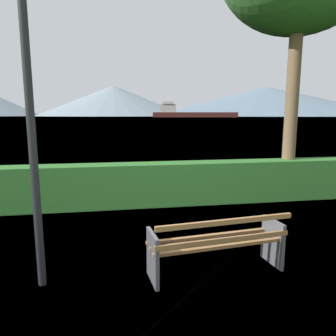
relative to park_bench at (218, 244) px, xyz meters
name	(u,v)px	position (x,y,z in m)	size (l,w,h in m)	color
ground_plane	(215,271)	(-0.01, 0.06, -0.43)	(1400.00, 1400.00, 0.00)	#4C6B33
water_surface	(115,117)	(-0.01, 307.83, -0.43)	(620.00, 620.00, 0.00)	slate
park_bench	(218,244)	(0.00, 0.00, 0.00)	(1.95, 0.78, 0.87)	olive
hedge_row	(171,183)	(-0.01, 3.53, 0.08)	(11.67, 0.63, 1.03)	#2D6B28
lamp_post	(26,60)	(-2.34, 0.12, 2.38)	(0.30, 0.30, 4.20)	black
cargo_ship_large	(188,113)	(66.24, 277.39, 3.44)	(77.25, 22.96, 13.86)	#471E19
distant_hills	(157,100)	(76.67, 563.16, 27.79)	(900.13, 427.43, 65.71)	gray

